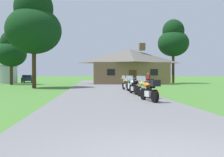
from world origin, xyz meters
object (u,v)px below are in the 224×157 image
motorcycle_white_third_in_row (134,86)px  motorcycle_orange_farthest_in_row (126,84)px  motorcycle_green_fourth_in_row (131,85)px  bystander_red_shirt_near_lodge (148,79)px  tree_left_far (11,51)px  tree_right_of_lodge (173,40)px  motorcycle_yellow_second_in_row (145,88)px  parked_navy_suv_far_left (28,78)px  metal_silo_distant (6,64)px  motorcycle_orange_nearest_to_camera (150,91)px  tree_left_near (34,24)px

motorcycle_white_third_in_row → motorcycle_orange_farthest_in_row: size_ratio=1.00×
motorcycle_green_fourth_in_row → bystander_red_shirt_near_lodge: size_ratio=1.23×
tree_left_far → tree_right_of_lodge: bearing=9.2°
motorcycle_white_third_in_row → motorcycle_orange_farthest_in_row: bearing=82.8°
motorcycle_yellow_second_in_row → bystander_red_shirt_near_lodge: bystander_red_shirt_near_lodge is taller
tree_right_of_lodge → parked_navy_suv_far_left: 26.95m
tree_right_of_lodge → bystander_red_shirt_near_lodge: bearing=-123.6°
motorcycle_white_third_in_row → metal_silo_distant: (-17.11, 25.67, 2.68)m
parked_navy_suv_far_left → motorcycle_green_fourth_in_row: bearing=-69.3°
motorcycle_yellow_second_in_row → motorcycle_white_third_in_row: (-0.20, 2.65, 0.00)m
motorcycle_orange_nearest_to_camera → tree_right_of_lodge: (10.80, 28.77, 6.70)m
motorcycle_green_fourth_in_row → tree_left_near: size_ratio=0.19×
motorcycle_green_fourth_in_row → motorcycle_orange_nearest_to_camera: bearing=-98.9°
motorcycle_green_fourth_in_row → motorcycle_orange_farthest_in_row: bearing=84.5°
motorcycle_orange_nearest_to_camera → motorcycle_yellow_second_in_row: size_ratio=1.00×
motorcycle_orange_farthest_in_row → metal_silo_distant: size_ratio=0.32×
tree_left_near → bystander_red_shirt_near_lodge: bearing=15.4°
motorcycle_green_fourth_in_row → motorcycle_yellow_second_in_row: bearing=-97.1°
motorcycle_white_third_in_row → tree_left_far: 24.88m
motorcycle_green_fourth_in_row → motorcycle_orange_farthest_in_row: (-0.07, 2.40, 0.01)m
motorcycle_orange_farthest_in_row → metal_silo_distant: bearing=120.8°
motorcycle_yellow_second_in_row → motorcycle_orange_nearest_to_camera: bearing=-107.5°
motorcycle_orange_nearest_to_camera → tree_left_near: tree_left_near is taller
tree_right_of_lodge → motorcycle_white_third_in_row: bearing=-114.3°
tree_left_far → motorcycle_orange_nearest_to_camera: bearing=-59.6°
tree_left_far → motorcycle_white_third_in_row: bearing=-53.8°
motorcycle_orange_farthest_in_row → tree_right_of_lodge: tree_right_of_lodge is taller
metal_silo_distant → parked_navy_suv_far_left: metal_silo_distant is taller
motorcycle_orange_nearest_to_camera → motorcycle_green_fourth_in_row: (0.22, 7.26, -0.01)m
motorcycle_white_third_in_row → parked_navy_suv_far_left: size_ratio=0.43×
motorcycle_yellow_second_in_row → tree_left_far: bearing=111.4°
motorcycle_white_third_in_row → parked_navy_suv_far_left: 33.34m
parked_navy_suv_far_left → bystander_red_shirt_near_lodge: bearing=-47.8°
tree_right_of_lodge → tree_left_near: bearing=-145.8°
tree_left_near → tree_right_of_lodge: bearing=34.2°
motorcycle_orange_farthest_in_row → metal_silo_distant: 27.22m
motorcycle_yellow_second_in_row → metal_silo_distant: metal_silo_distant is taller
motorcycle_orange_nearest_to_camera → tree_left_near: size_ratio=0.19×
motorcycle_orange_nearest_to_camera → motorcycle_green_fourth_in_row: size_ratio=0.99×
motorcycle_green_fourth_in_row → bystander_red_shirt_near_lodge: 12.31m
motorcycle_green_fourth_in_row → tree_left_far: bearing=122.9°
motorcycle_white_third_in_row → motorcycle_green_fourth_in_row: size_ratio=1.00×
metal_silo_distant → bystander_red_shirt_near_lodge: bearing=-28.7°
metal_silo_distant → parked_navy_suv_far_left: size_ratio=1.37×
metal_silo_distant → motorcycle_orange_nearest_to_camera: bearing=-60.8°
motorcycle_white_third_in_row → motorcycle_orange_farthest_in_row: (0.13, 4.77, 0.00)m
motorcycle_orange_nearest_to_camera → parked_navy_suv_far_left: 37.79m
bystander_red_shirt_near_lodge → metal_silo_distant: 24.41m
motorcycle_yellow_second_in_row → tree_left_near: tree_left_near is taller
tree_left_near → parked_navy_suv_far_left: tree_left_near is taller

